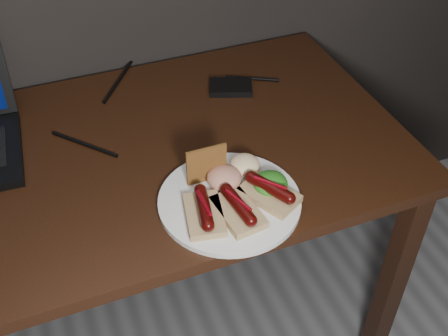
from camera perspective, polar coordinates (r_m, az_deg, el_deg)
name	(u,v)px	position (r m, az deg, el deg)	size (l,w,h in m)	color
desk	(101,191)	(1.31, -12.36, -2.27)	(1.40, 0.70, 0.75)	black
hard_drive	(231,87)	(1.44, 0.68, 8.21)	(0.11, 0.07, 0.02)	black
desk_cables	(74,123)	(1.37, -14.96, 4.45)	(1.06, 0.44, 0.01)	black
plate	(229,201)	(1.13, 0.56, -3.38)	(0.29, 0.29, 0.01)	white
bread_sausage_left	(204,212)	(1.08, -2.03, -4.45)	(0.09, 0.13, 0.04)	tan
bread_sausage_center	(238,209)	(1.08, 1.44, -4.17)	(0.08, 0.12, 0.04)	tan
bread_sausage_right	(269,192)	(1.12, 4.64, -2.41)	(0.12, 0.13, 0.04)	tan
crispbread	(207,165)	(1.13, -1.78, 0.35)	(0.09, 0.01, 0.09)	brown
salad_greens	(270,183)	(1.13, 4.75, -1.58)	(0.07, 0.07, 0.04)	#1E5D12
salsa_mound	(224,178)	(1.14, 0.01, -0.97)	(0.07, 0.07, 0.04)	#AA111A
coleslaw_mound	(244,165)	(1.17, 2.09, 0.35)	(0.06, 0.06, 0.04)	white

